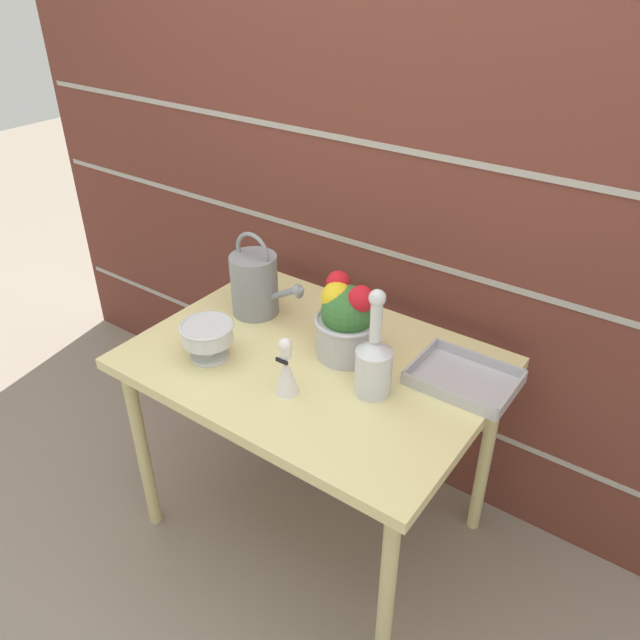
# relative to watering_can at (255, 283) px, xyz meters

# --- Properties ---
(ground_plane) EXTENTS (12.00, 12.00, 0.00)m
(ground_plane) POSITION_rel_watering_can_xyz_m (0.32, -0.11, -0.85)
(ground_plane) COLOR gray
(brick_wall) EXTENTS (3.60, 0.08, 2.20)m
(brick_wall) POSITION_rel_watering_can_xyz_m (0.32, 0.38, 0.25)
(brick_wall) COLOR brown
(brick_wall) RESTS_ON ground_plane
(patio_table) EXTENTS (1.09, 0.78, 0.74)m
(patio_table) POSITION_rel_watering_can_xyz_m (0.32, -0.11, -0.19)
(patio_table) COLOR beige
(patio_table) RESTS_ON ground_plane
(watering_can) EXTENTS (0.30, 0.16, 0.30)m
(watering_can) POSITION_rel_watering_can_xyz_m (0.00, 0.00, 0.00)
(watering_can) COLOR gray
(watering_can) RESTS_ON patio_table
(crystal_pedestal_bowl) EXTENTS (0.17, 0.17, 0.12)m
(crystal_pedestal_bowl) POSITION_rel_watering_can_xyz_m (0.06, -0.29, -0.03)
(crystal_pedestal_bowl) COLOR silver
(crystal_pedestal_bowl) RESTS_ON patio_table
(flower_planter) EXTENTS (0.20, 0.20, 0.26)m
(flower_planter) POSITION_rel_watering_can_xyz_m (0.39, -0.03, 0.01)
(flower_planter) COLOR #BCBCC1
(flower_planter) RESTS_ON patio_table
(glass_decanter) EXTENTS (0.10, 0.10, 0.33)m
(glass_decanter) POSITION_rel_watering_can_xyz_m (0.55, -0.14, -0.01)
(glass_decanter) COLOR silver
(glass_decanter) RESTS_ON patio_table
(figurine_vase) EXTENTS (0.07, 0.07, 0.18)m
(figurine_vase) POSITION_rel_watering_can_xyz_m (0.36, -0.29, -0.04)
(figurine_vase) COLOR white
(figurine_vase) RESTS_ON patio_table
(wire_tray) EXTENTS (0.30, 0.23, 0.04)m
(wire_tray) POSITION_rel_watering_can_xyz_m (0.75, 0.05, -0.10)
(wire_tray) COLOR #B7B7BC
(wire_tray) RESTS_ON patio_table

